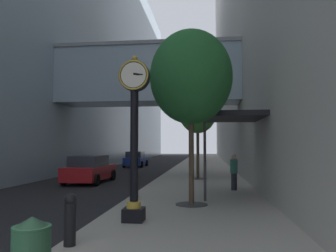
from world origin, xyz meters
TOP-DOWN VIEW (x-y plane):
  - ground_plane at (0.00, 27.00)m, footprint 110.00×110.00m
  - sidewalk_right at (2.65, 30.00)m, footprint 5.31×80.00m
  - building_block_left at (-11.51, 29.91)m, footprint 21.70×80.00m
  - street_clock at (1.10, 5.74)m, footprint 0.84×0.55m
  - bollard_nearest at (0.29, 3.48)m, footprint 0.25×0.25m
  - bollard_third at (0.29, 9.64)m, footprint 0.25×0.25m
  - street_tree_near at (2.53, 8.38)m, footprint 2.88×2.88m
  - street_tree_mid_near at (2.53, 17.19)m, footprint 2.35×2.35m
  - pedestrian_walking at (4.28, 12.26)m, footprint 0.47×0.47m
  - storefront_awning at (4.07, 10.79)m, footprint 2.40×3.60m
  - car_red_near at (-3.68, 15.54)m, footprint 2.07×4.44m
  - car_blue_mid at (-4.07, 29.82)m, footprint 1.96×4.09m

SIDE VIEW (x-z plane):
  - ground_plane at x=0.00m, z-range 0.00..0.00m
  - sidewalk_right at x=2.65m, z-range 0.00..0.14m
  - bollard_nearest at x=0.29m, z-range 0.17..1.22m
  - bollard_third at x=0.29m, z-range 0.17..1.22m
  - car_blue_mid at x=-4.07m, z-range -0.02..1.54m
  - car_red_near at x=-3.68m, z-range -0.02..1.56m
  - pedestrian_walking at x=4.28m, z-range 0.18..1.80m
  - street_clock at x=1.10m, z-range 0.36..4.85m
  - storefront_awning at x=4.07m, z-range 1.63..4.93m
  - street_tree_mid_near at x=2.53m, z-range 1.50..6.97m
  - street_tree_near at x=2.53m, z-range 1.51..7.57m
  - building_block_left at x=-11.51m, z-range -0.06..27.53m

